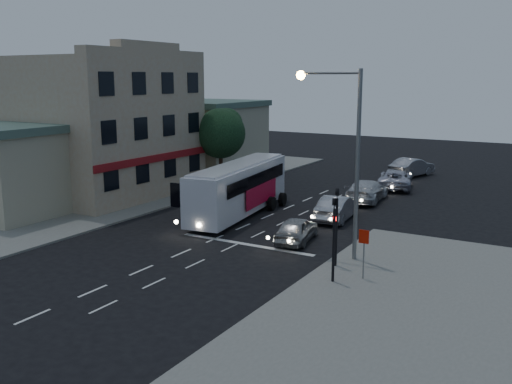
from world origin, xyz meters
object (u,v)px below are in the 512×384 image
Objects in this scene: car_suv at (296,229)px; traffic_signal_main at (336,218)px; car_sedan_c at (395,179)px; tour_bus at (239,187)px; car_extra at (412,167)px; regulatory_sign at (364,246)px; streetlight at (345,142)px; street_tree at (221,131)px; car_sedan_b at (367,191)px; car_sedan_a at (337,208)px; traffic_signal_side at (334,229)px.

traffic_signal_main reaches higher than car_suv.
car_suv is at bearing 75.32° from car_sedan_c.
car_extra is (5.64, 20.22, -1.00)m from tour_bus.
regulatory_sign is at bearing 89.00° from car_sedan_c.
streetlight is 1.45× the size of street_tree.
streetlight is (3.43, -25.36, 4.90)m from car_extra.
car_sedan_b is 0.87× the size of street_tree.
car_extra is (-0.03, 12.07, 0.05)m from car_sedan_b.
car_sedan_b is at bearing 2.23° from street_tree.
car_extra is (-0.26, 18.17, 0.06)m from car_sedan_a.
car_sedan_c is at bearing -100.07° from car_suv.
tour_bus is at bearing -49.86° from street_tree.
car_extra is 0.56× the size of streetlight.
car_sedan_a is 0.76× the size of street_tree.
street_tree is at bearing 135.50° from traffic_signal_side.
street_tree reaches higher than car_sedan_a.
regulatory_sign is at bearing 103.62° from car_sedan_b.
car_sedan_b is at bearing 72.66° from car_sedan_c.
street_tree is (-12.32, 11.22, 3.81)m from car_suv.
car_sedan_a is at bearing 113.79° from streetlight.
car_extra reaches higher than car_sedan_c.
car_sedan_b is at bearing -94.03° from car_sedan_a.
car_sedan_a is 0.87× the size of car_sedan_b.
traffic_signal_main is at bearing 98.77° from car_sedan_b.
car_sedan_b is (-0.16, 11.70, 0.09)m from car_suv.
traffic_signal_side is at bearing 99.44° from car_sedan_b.
traffic_signal_main is 3.61m from streetlight.
streetlight is at bearing 107.64° from car_sedan_a.
car_sedan_a is (5.90, 2.05, -1.05)m from tour_bus.
car_suv is at bearing -42.34° from street_tree.
traffic_signal_main is 21.38m from street_tree.
car_sedan_b is 1.07× the size of car_extra.
traffic_signal_main is at bearing -79.80° from streetlight.
tour_bus is 21.02m from car_extra.
car_suv is at bearing 85.63° from car_sedan_b.
streetlight reaches higher than traffic_signal_main.
car_extra reaches higher than car_sedan_a.
car_sedan_a is at bearing 111.29° from traffic_signal_side.
regulatory_sign is (5.19, -4.04, 0.91)m from car_suv.
car_sedan_c is at bearing 103.16° from regulatory_sign.
car_sedan_a is (0.06, 5.60, 0.09)m from car_suv.
traffic_signal_side is (4.03, -22.49, 1.67)m from car_sedan_c.
car_sedan_b reaches higher than car_suv.
car_sedan_c is 0.87× the size of street_tree.
traffic_signal_side reaches higher than tour_bus.
tour_bus is 2.40× the size of car_sedan_a.
traffic_signal_side is at bearing 105.14° from car_sedan_a.
car_sedan_c is at bearing 99.16° from streetlight.
traffic_signal_side is (4.13, -10.60, 1.65)m from car_sedan_a.
tour_bus is 2.79× the size of car_suv.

